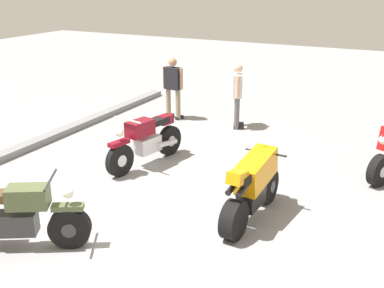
% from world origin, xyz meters
% --- Properties ---
extents(ground_plane, '(40.00, 40.00, 0.00)m').
position_xyz_m(ground_plane, '(0.00, 0.00, 0.00)').
color(ground_plane, gray).
extents(motorcycle_orange_sportbike, '(1.96, 0.70, 1.14)m').
position_xyz_m(motorcycle_orange_sportbike, '(0.68, -0.93, 0.59)').
color(motorcycle_orange_sportbike, black).
rests_on(motorcycle_orange_sportbike, ground).
extents(motorcycle_olive_vintage, '(1.12, 1.77, 1.07)m').
position_xyz_m(motorcycle_olive_vintage, '(-1.62, 1.68, 0.49)').
color(motorcycle_olive_vintage, black).
rests_on(motorcycle_olive_vintage, ground).
extents(motorcycle_maroon_cruiser, '(2.07, 0.80, 1.09)m').
position_xyz_m(motorcycle_maroon_cruiser, '(1.85, 1.76, 0.52)').
color(motorcycle_maroon_cruiser, black).
rests_on(motorcycle_maroon_cruiser, ground).
extents(person_in_black_shirt, '(0.36, 0.64, 1.64)m').
position_xyz_m(person_in_black_shirt, '(4.94, 2.86, 0.93)').
color(person_in_black_shirt, gray).
rests_on(person_in_black_shirt, ground).
extents(person_in_white_shirt, '(0.62, 0.44, 1.62)m').
position_xyz_m(person_in_white_shirt, '(5.00, 1.06, 0.91)').
color(person_in_white_shirt, '#59595B').
rests_on(person_in_white_shirt, ground).
extents(traffic_cone, '(0.36, 0.36, 0.53)m').
position_xyz_m(traffic_cone, '(2.03, -0.39, 0.26)').
color(traffic_cone, black).
rests_on(traffic_cone, ground).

